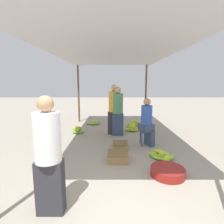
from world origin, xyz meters
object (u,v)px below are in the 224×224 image
object	(u,v)px
basin_black	(167,172)
banana_pile_right_0	(134,123)
vendor_foreground	(48,155)
stool	(146,133)
banana_pile_left_0	(77,131)
banana_pile_right_1	(162,156)
banana_pile_right_2	(132,128)
vendor_seated	(147,121)
banana_pile_left_1	(94,123)
shopper_walking_far	(114,109)
crate_mid	(117,157)
shopper_walking_mid	(118,111)
crate_near	(120,146)

from	to	relation	value
basin_black	banana_pile_right_0	size ratio (longest dim) A/B	1.07
basin_black	vendor_foreground	bearing A→B (deg)	-153.27
stool	banana_pile_right_0	xyz separation A→B (m)	(-0.03, 2.32, -0.26)
vendor_foreground	stool	distance (m)	3.19
banana_pile_left_0	banana_pile_right_1	xyz separation A→B (m)	(2.36, -2.10, -0.02)
banana_pile_right_1	banana_pile_right_2	bearing A→B (deg)	99.74
vendor_seated	banana_pile_right_1	world-z (taller)	vendor_seated
basin_black	banana_pile_right_2	distance (m)	3.21
vendor_seated	banana_pile_right_0	world-z (taller)	vendor_seated
vendor_seated	vendor_foreground	bearing A→B (deg)	-124.50
banana_pile_right_0	banana_pile_right_2	bearing A→B (deg)	-102.80
banana_pile_left_1	banana_pile_right_0	size ratio (longest dim) A/B	1.00
vendor_foreground	shopper_walking_far	size ratio (longest dim) A/B	0.94
banana_pile_right_2	crate_mid	bearing A→B (deg)	-103.47
stool	basin_black	distance (m)	1.70
vendor_seated	shopper_walking_mid	distance (m)	1.25
banana_pile_right_0	shopper_walking_mid	size ratio (longest dim) A/B	0.37
shopper_walking_mid	crate_near	bearing A→B (deg)	-88.78
vendor_foreground	banana_pile_left_1	distance (m)	5.21
vendor_foreground	basin_black	distance (m)	2.21
banana_pile_left_1	basin_black	bearing A→B (deg)	-66.57
vendor_foreground	stool	xyz separation A→B (m)	(1.77, 2.61, -0.48)
basin_black	shopper_walking_mid	size ratio (longest dim) A/B	0.40
stool	banana_pile_left_0	world-z (taller)	stool
basin_black	crate_near	size ratio (longest dim) A/B	1.57
shopper_walking_mid	banana_pile_right_1	bearing A→B (deg)	-62.60
banana_pile_left_1	banana_pile_left_0	bearing A→B (deg)	-107.50
banana_pile_right_2	crate_mid	distance (m)	2.62
banana_pile_right_0	crate_near	distance (m)	2.72
stool	banana_pile_right_2	xyz separation A→B (m)	(-0.22, 1.52, -0.26)
vendor_foreground	basin_black	world-z (taller)	vendor_foreground
basin_black	crate_mid	xyz separation A→B (m)	(-0.92, 0.64, 0.02)
banana_pile_right_1	shopper_walking_mid	distance (m)	2.23
vendor_foreground	stool	size ratio (longest dim) A/B	3.72
banana_pile_left_1	shopper_walking_mid	bearing A→B (deg)	-58.61
stool	vendor_seated	xyz separation A→B (m)	(0.02, -0.01, 0.35)
banana_pile_right_1	crate_near	bearing A→B (deg)	146.97
shopper_walking_far	shopper_walking_mid	bearing A→B (deg)	-42.70
banana_pile_left_0	crate_mid	size ratio (longest dim) A/B	0.93
banana_pile_left_0	banana_pile_right_2	size ratio (longest dim) A/B	0.77
banana_pile_left_1	crate_near	size ratio (longest dim) A/B	1.48
vendor_seated	stool	bearing A→B (deg)	153.30
banana_pile_right_1	crate_mid	bearing A→B (deg)	-173.31
crate_near	shopper_walking_far	size ratio (longest dim) A/B	0.24
crate_near	crate_mid	size ratio (longest dim) A/B	0.89
banana_pile_left_1	crate_mid	size ratio (longest dim) A/B	1.32
banana_pile_left_0	shopper_walking_mid	size ratio (longest dim) A/B	0.26
vendor_foreground	shopper_walking_far	world-z (taller)	shopper_walking_far
vendor_foreground	crate_mid	size ratio (longest dim) A/B	3.47
crate_mid	shopper_walking_mid	distance (m)	2.12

